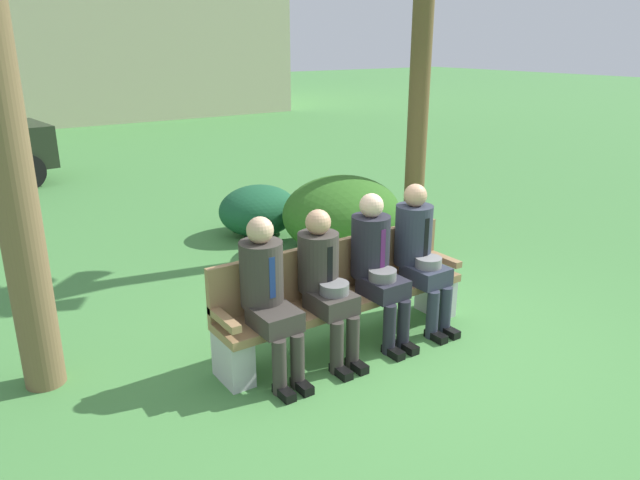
{
  "coord_description": "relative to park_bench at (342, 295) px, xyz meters",
  "views": [
    {
      "loc": [
        -3.22,
        -3.49,
        2.56
      ],
      "look_at": [
        -0.35,
        0.69,
        0.85
      ],
      "focal_mm": 33.5,
      "sensor_mm": 36.0,
      "label": 1
    }
  ],
  "objects": [
    {
      "name": "seated_man_centerleft",
      "position": [
        -0.28,
        -0.14,
        0.27
      ],
      "size": [
        0.34,
        0.72,
        1.27
      ],
      "color": "#38332D",
      "rests_on": "ground"
    },
    {
      "name": "seated_man_leftmost",
      "position": [
        -0.81,
        -0.13,
        0.29
      ],
      "size": [
        0.34,
        0.72,
        1.29
      ],
      "color": "#38332D",
      "rests_on": "ground"
    },
    {
      "name": "seated_man_rightmost",
      "position": [
        0.78,
        -0.13,
        0.3
      ],
      "size": [
        0.34,
        0.72,
        1.33
      ],
      "color": "#2D3342",
      "rests_on": "ground"
    },
    {
      "name": "seated_man_centerright",
      "position": [
        0.27,
        -0.13,
        0.29
      ],
      "size": [
        0.34,
        0.72,
        1.32
      ],
      "color": "#23232D",
      "rests_on": "ground"
    },
    {
      "name": "shrub_mid_lawn",
      "position": [
        0.88,
        3.1,
        -0.1
      ],
      "size": [
        1.09,
        1.0,
        0.68
      ],
      "primitive_type": "ellipsoid",
      "color": "#1C5634",
      "rests_on": "ground"
    },
    {
      "name": "shrub_near_bench",
      "position": [
        1.43,
        1.93,
        0.04
      ],
      "size": [
        1.53,
        1.4,
        0.95
      ],
      "primitive_type": "ellipsoid",
      "color": "#2F651F",
      "rests_on": "ground"
    },
    {
      "name": "park_bench",
      "position": [
        0.0,
        0.0,
        0.0
      ],
      "size": [
        2.39,
        0.44,
        0.9
      ],
      "color": "#99754C",
      "rests_on": "ground"
    },
    {
      "name": "ground_plane",
      "position": [
        0.35,
        -0.35,
        -0.44
      ],
      "size": [
        80.0,
        80.0,
        0.0
      ],
      "primitive_type": "plane",
      "color": "#488742"
    }
  ]
}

